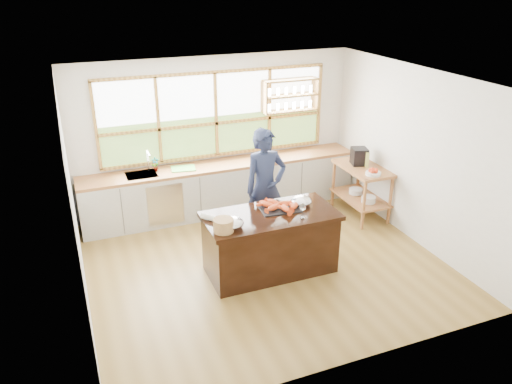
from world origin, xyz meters
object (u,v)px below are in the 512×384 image
wicker_basket (223,225)px  espresso_machine (359,156)px  cook (265,188)px  island (270,242)px

wicker_basket → espresso_machine: bearing=26.6°
cook → espresso_machine: bearing=9.6°
cook → wicker_basket: (-1.01, -1.04, 0.05)m
island → wicker_basket: (-0.76, -0.23, 0.53)m
cook → wicker_basket: bearing=-137.3°
island → wicker_basket: bearing=-162.8°
cook → espresso_machine: 1.98m
espresso_machine → wicker_basket: 3.30m
island → wicker_basket: wicker_basket is taller
island → espresso_machine: size_ratio=6.38×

